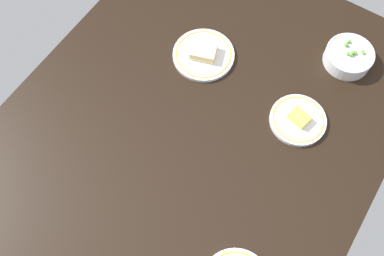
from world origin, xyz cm
name	(u,v)px	position (x,y,z in cm)	size (l,w,h in cm)	color
dining_table	(192,133)	(0.00, 0.00, 2.00)	(148.34, 112.94, 4.00)	black
plate_cheese	(298,120)	(-20.89, 26.14, 5.11)	(17.79, 17.79, 3.95)	silver
plate_sandwich	(204,54)	(-25.44, -11.85, 5.22)	(20.92, 20.92, 4.50)	silver
bowl_peas	(349,56)	(-49.88, 29.65, 6.87)	(15.91, 15.91, 6.47)	silver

